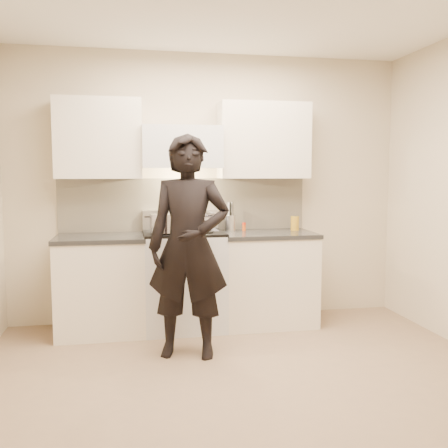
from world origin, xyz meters
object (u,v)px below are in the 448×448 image
at_px(stove, 184,279).
at_px(wok, 197,218).
at_px(counter_right, 267,278).
at_px(utensil_crock, 230,222).
at_px(person, 189,246).

distance_m(stove, wok, 0.62).
xyz_separation_m(counter_right, utensil_crock, (-0.33, 0.20, 0.55)).
bearing_deg(wok, counter_right, -11.93).
bearing_deg(utensil_crock, counter_right, -30.30).
xyz_separation_m(stove, utensil_crock, (0.50, 0.20, 0.53)).
xyz_separation_m(wok, utensil_crock, (0.35, 0.05, -0.05)).
relative_size(stove, utensil_crock, 3.31).
height_order(stove, utensil_crock, utensil_crock).
relative_size(counter_right, wok, 2.10).
bearing_deg(stove, wok, 44.71).
xyz_separation_m(counter_right, wok, (-0.68, 0.14, 0.60)).
bearing_deg(person, stove, 101.67).
xyz_separation_m(stove, counter_right, (0.83, 0.00, -0.01)).
bearing_deg(utensil_crock, person, -119.53).
bearing_deg(counter_right, person, -139.21).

